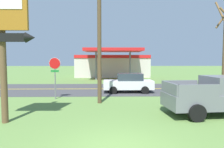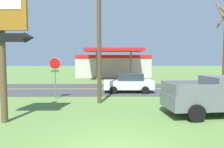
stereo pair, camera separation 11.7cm
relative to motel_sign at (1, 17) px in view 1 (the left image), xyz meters
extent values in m
cube|color=#3D3D3F|center=(4.80, 10.26, -4.57)|extent=(140.00, 8.00, 0.02)
cube|color=gold|center=(4.80, 10.26, -4.56)|extent=(126.00, 0.20, 0.01)
cylinder|color=brown|center=(-0.06, 0.13, -1.16)|extent=(0.28, 0.28, 6.85)
cube|color=black|center=(-0.06, -0.05, -0.86)|extent=(2.17, 0.12, 0.36)
cone|color=black|center=(1.23, -0.05, -0.86)|extent=(0.40, 0.44, 0.44)
cylinder|color=slate|center=(0.76, 5.46, -3.48)|extent=(0.08, 0.08, 2.20)
cylinder|color=red|center=(0.76, 5.43, -2.03)|extent=(0.76, 0.03, 0.76)
cylinder|color=white|center=(0.76, 5.45, -2.03)|extent=(0.80, 0.01, 0.80)
cube|color=#19722D|center=(0.76, 5.43, -2.58)|extent=(0.56, 0.03, 0.14)
cylinder|color=brown|center=(3.97, 4.07, 0.21)|extent=(0.26, 0.26, 9.60)
cylinder|color=brown|center=(12.02, 4.32, 0.94)|extent=(0.99, 0.14, 1.37)
cylinder|color=brown|center=(11.55, 3.80, 1.13)|extent=(0.28, 1.07, 1.61)
cube|color=beige|center=(5.25, 25.29, -2.78)|extent=(12.00, 6.00, 3.60)
cube|color=red|center=(5.25, 22.24, -1.23)|extent=(12.00, 0.12, 0.50)
cube|color=red|center=(5.25, 19.29, -0.38)|extent=(8.00, 5.00, 0.40)
cylinder|color=slate|center=(2.85, 19.29, -2.48)|extent=(0.24, 0.24, 4.20)
cylinder|color=slate|center=(7.65, 19.29, -2.48)|extent=(0.24, 0.24, 4.20)
cube|color=slate|center=(10.03, 1.21, -3.82)|extent=(5.36, 2.43, 0.72)
cube|color=slate|center=(8.42, 1.98, -3.18)|extent=(1.95, 0.30, 0.56)
cube|color=slate|center=(8.59, 0.15, -3.18)|extent=(1.95, 0.30, 0.56)
cube|color=slate|center=(7.54, 0.98, -3.18)|extent=(0.29, 1.88, 0.56)
cylinder|color=black|center=(8.33, 2.04, -4.18)|extent=(0.82, 0.35, 0.80)
cylinder|color=black|center=(8.51, 0.08, -4.18)|extent=(0.82, 0.35, 0.80)
cube|color=silver|center=(6.24, 8.26, -3.90)|extent=(4.20, 1.76, 0.72)
cube|color=#2D3842|center=(6.39, 8.26, -3.24)|extent=(2.10, 1.56, 0.60)
cylinder|color=black|center=(4.94, 7.38, -4.26)|extent=(0.64, 0.24, 0.64)
cylinder|color=black|center=(4.94, 9.14, -4.26)|extent=(0.64, 0.24, 0.64)
cylinder|color=black|center=(7.55, 7.38, -4.26)|extent=(0.64, 0.24, 0.64)
cylinder|color=black|center=(7.55, 9.14, -4.26)|extent=(0.64, 0.24, 0.64)
camera|label=1|loc=(4.51, -8.55, -1.82)|focal=31.60mm
camera|label=2|loc=(4.63, -8.55, -1.82)|focal=31.60mm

